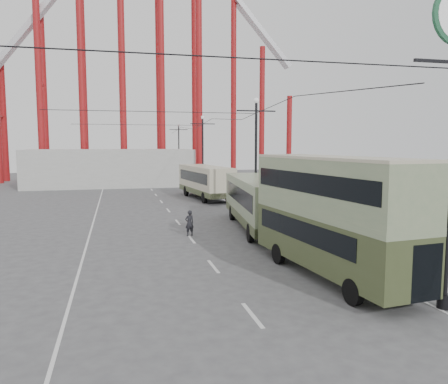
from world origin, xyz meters
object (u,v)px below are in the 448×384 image
object	(u,v)px
pedestrian	(189,223)
single_decker_cream	(205,180)
double_decker_bus	(332,210)
single_decker_green	(258,200)

from	to	relation	value
pedestrian	single_decker_cream	bearing A→B (deg)	-121.12
double_decker_bus	single_decker_green	size ratio (longest dim) A/B	0.80
single_decker_green	single_decker_cream	bearing A→B (deg)	97.47
single_decker_green	pedestrian	size ratio (longest dim) A/B	7.66
double_decker_bus	single_decker_cream	distance (m)	28.17
double_decker_bus	single_decker_cream	size ratio (longest dim) A/B	0.87
single_decker_green	single_decker_cream	size ratio (longest dim) A/B	1.10
single_decker_cream	pedestrian	size ratio (longest dim) A/B	7.00
double_decker_bus	single_decker_green	bearing A→B (deg)	81.85
single_decker_cream	pedestrian	bearing A→B (deg)	-111.01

